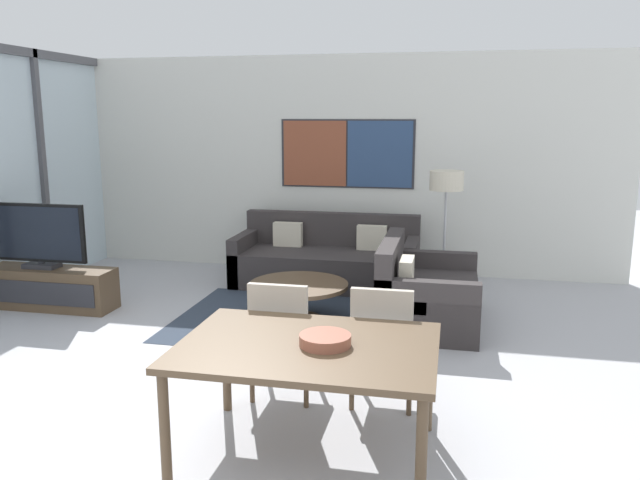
# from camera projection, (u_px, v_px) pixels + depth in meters

# --- Properties ---
(wall_back) EXTENTS (7.56, 0.09, 2.80)m
(wall_back) POSITION_uv_depth(u_px,v_px,m) (328.00, 164.00, 8.16)
(wall_back) COLOR silver
(wall_back) RESTS_ON ground_plane
(area_rug) EXTENTS (2.47, 1.88, 0.01)m
(area_rug) POSITION_uv_depth(u_px,v_px,m) (299.00, 320.00, 6.31)
(area_rug) COLOR #333D4C
(area_rug) RESTS_ON ground_plane
(tv_console) EXTENTS (1.57, 0.41, 0.44)m
(tv_console) POSITION_uv_depth(u_px,v_px,m) (44.00, 288.00, 6.69)
(tv_console) COLOR brown
(tv_console) RESTS_ON ground_plane
(television) EXTENTS (1.06, 0.20, 0.69)m
(television) POSITION_uv_depth(u_px,v_px,m) (39.00, 236.00, 6.58)
(television) COLOR #2D2D33
(television) RESTS_ON tv_console
(sofa_main) EXTENTS (2.21, 0.94, 0.84)m
(sofa_main) POSITION_uv_depth(u_px,v_px,m) (327.00, 261.00, 7.66)
(sofa_main) COLOR #383333
(sofa_main) RESTS_ON ground_plane
(sofa_side) EXTENTS (0.94, 1.39, 0.84)m
(sofa_side) POSITION_uv_depth(u_px,v_px,m) (421.00, 296.00, 6.18)
(sofa_side) COLOR #383333
(sofa_side) RESTS_ON ground_plane
(coffee_table) EXTENTS (1.00, 1.00, 0.39)m
(coffee_table) POSITION_uv_depth(u_px,v_px,m) (299.00, 292.00, 6.26)
(coffee_table) COLOR brown
(coffee_table) RESTS_ON ground_plane
(dining_table) EXTENTS (1.51, 1.08, 0.72)m
(dining_table) POSITION_uv_depth(u_px,v_px,m) (308.00, 354.00, 3.66)
(dining_table) COLOR brown
(dining_table) RESTS_ON ground_plane
(dining_chair_left) EXTENTS (0.46, 0.46, 0.89)m
(dining_chair_left) POSITION_uv_depth(u_px,v_px,m) (283.00, 333.00, 4.48)
(dining_chair_left) COLOR #B2A899
(dining_chair_left) RESTS_ON ground_plane
(dining_chair_centre) EXTENTS (0.46, 0.46, 0.89)m
(dining_chair_centre) POSITION_uv_depth(u_px,v_px,m) (383.00, 339.00, 4.37)
(dining_chair_centre) COLOR #B2A899
(dining_chair_centre) RESTS_ON ground_plane
(fruit_bowl) EXTENTS (0.30, 0.30, 0.07)m
(fruit_bowl) POSITION_uv_depth(u_px,v_px,m) (325.00, 339.00, 3.62)
(fruit_bowl) COLOR #995642
(fruit_bowl) RESTS_ON dining_table
(floor_lamp) EXTENTS (0.38, 0.38, 1.43)m
(floor_lamp) POSITION_uv_depth(u_px,v_px,m) (446.00, 189.00, 7.03)
(floor_lamp) COLOR #2D2D33
(floor_lamp) RESTS_ON ground_plane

